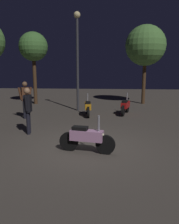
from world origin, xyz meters
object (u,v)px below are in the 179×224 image
(motorcycle_red_parked_left, at_px, (125,106))
(streetlamp_near, at_px, (77,50))
(person_bystander_far, at_px, (25,96))
(motorcycle_orange_parked_right, at_px, (88,107))
(person_rider_beside, at_px, (28,107))
(motorcycle_pink_foreground, at_px, (87,138))

(motorcycle_red_parked_left, xyz_separation_m, streetlamp_near, (-2.64, 0.88, 2.95))
(person_bystander_far, height_order, streetlamp_near, streetlamp_near)
(motorcycle_orange_parked_right, xyz_separation_m, streetlamp_near, (-0.70, 1.40, 2.95))
(streetlamp_near, bearing_deg, person_bystander_far, -134.30)
(person_rider_beside, relative_size, person_bystander_far, 0.96)
(streetlamp_near, bearing_deg, person_rider_beside, -104.00)
(motorcycle_pink_foreground, bearing_deg, motorcycle_red_parked_left, 85.24)
(motorcycle_red_parked_left, xyz_separation_m, person_bystander_far, (-4.88, -1.41, 0.64))
(motorcycle_red_parked_left, bearing_deg, person_bystander_far, 122.24)
(motorcycle_red_parked_left, relative_size, streetlamp_near, 0.30)
(person_bystander_far, bearing_deg, motorcycle_orange_parked_right, 72.48)
(motorcycle_pink_foreground, relative_size, person_bystander_far, 0.92)
(motorcycle_pink_foreground, relative_size, person_rider_beside, 0.96)
(motorcycle_orange_parked_right, relative_size, person_bystander_far, 0.93)
(motorcycle_pink_foreground, height_order, motorcycle_orange_parked_right, same)
(motorcycle_orange_parked_right, distance_m, person_bystander_far, 3.13)
(person_rider_beside, distance_m, person_bystander_far, 2.74)
(motorcycle_red_parked_left, distance_m, motorcycle_orange_parked_right, 2.01)
(motorcycle_pink_foreground, xyz_separation_m, streetlamp_near, (-1.11, 6.53, 2.95))
(motorcycle_red_parked_left, distance_m, person_rider_beside, 5.55)
(motorcycle_pink_foreground, height_order, motorcycle_red_parked_left, same)
(motorcycle_orange_parked_right, bearing_deg, person_rider_beside, 143.83)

